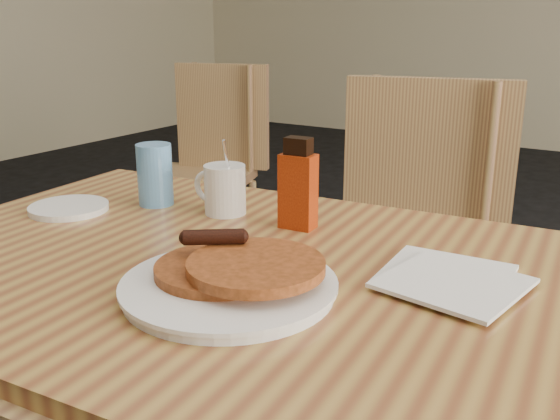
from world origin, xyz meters
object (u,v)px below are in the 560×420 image
(syrup_bottle, at_px, (298,187))
(blue_tumbler, at_px, (155,175))
(main_table, at_px, (239,288))
(pancake_plate, at_px, (232,279))
(coffee_mug, at_px, (224,188))
(chair_main_far, at_px, (410,235))
(chair_wall_extra, at_px, (210,152))

(syrup_bottle, distance_m, blue_tumbler, 0.32)
(main_table, xyz_separation_m, pancake_plate, (0.06, -0.09, 0.06))
(pancake_plate, xyz_separation_m, coffee_mug, (-0.23, 0.28, 0.03))
(pancake_plate, xyz_separation_m, blue_tumbler, (-0.38, 0.26, 0.04))
(coffee_mug, relative_size, syrup_bottle, 0.91)
(chair_main_far, distance_m, blue_tumbler, 0.69)
(coffee_mug, height_order, syrup_bottle, syrup_bottle)
(main_table, height_order, chair_wall_extra, chair_wall_extra)
(chair_wall_extra, bearing_deg, coffee_mug, -67.96)
(chair_wall_extra, height_order, pancake_plate, chair_wall_extra)
(chair_main_far, relative_size, coffee_mug, 6.52)
(pancake_plate, relative_size, coffee_mug, 2.00)
(chair_main_far, height_order, blue_tumbler, chair_main_far)
(syrup_bottle, bearing_deg, pancake_plate, -81.61)
(chair_wall_extra, xyz_separation_m, syrup_bottle, (1.14, -1.18, 0.28))
(pancake_plate, bearing_deg, syrup_bottle, 102.92)
(main_table, height_order, chair_main_far, chair_main_far)
(main_table, xyz_separation_m, chair_main_far, (0.01, 0.73, -0.13))
(coffee_mug, xyz_separation_m, blue_tumbler, (-0.15, -0.03, 0.01))
(main_table, distance_m, chair_wall_extra, 1.80)
(main_table, xyz_separation_m, syrup_bottle, (-0.01, 0.19, 0.12))
(blue_tumbler, bearing_deg, pancake_plate, -34.18)
(chair_main_far, distance_m, pancake_plate, 0.84)
(main_table, xyz_separation_m, blue_tumbler, (-0.33, 0.17, 0.10))
(chair_wall_extra, height_order, coffee_mug, chair_wall_extra)
(coffee_mug, bearing_deg, chair_wall_extra, 146.91)
(pancake_plate, bearing_deg, chair_wall_extra, 129.62)
(chair_main_far, height_order, coffee_mug, chair_main_far)
(chair_main_far, xyz_separation_m, syrup_bottle, (-0.02, -0.54, 0.25))
(chair_wall_extra, xyz_separation_m, coffee_mug, (0.98, -1.18, 0.25))
(chair_wall_extra, distance_m, syrup_bottle, 1.66)
(chair_wall_extra, distance_m, pancake_plate, 1.91)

